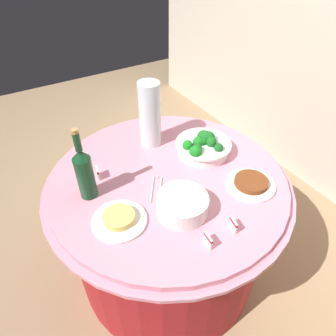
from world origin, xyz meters
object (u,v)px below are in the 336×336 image
food_plate_noodles (119,219)px  plate_stack (182,205)px  label_placard_front (233,224)px  label_placard_mid (98,172)px  label_placard_rear (208,240)px  broccoli_bowl (203,146)px  wine_bottle (84,172)px  serving_tongs (156,188)px  food_plate_stir_fry (251,183)px  decorative_fruit_vase (150,119)px

food_plate_noodles → plate_stack: bearing=70.6°
food_plate_noodles → label_placard_front: bearing=53.5°
label_placard_mid → label_placard_rear: (0.56, 0.20, 0.00)m
broccoli_bowl → label_placard_front: (0.46, -0.19, -0.02)m
wine_bottle → label_placard_front: bearing=40.8°
broccoli_bowl → serving_tongs: size_ratio=1.78×
broccoli_bowl → food_plate_stir_fry: (0.31, 0.04, -0.03)m
label_placard_mid → label_placard_rear: bearing=20.0°
label_placard_mid → serving_tongs: bearing=42.7°
broccoli_bowl → decorative_fruit_vase: (-0.22, -0.18, 0.10)m
serving_tongs → food_plate_noodles: bearing=-68.4°
serving_tongs → food_plate_noodles: 0.23m
broccoli_bowl → label_placard_mid: size_ratio=5.09×
broccoli_bowl → label_placard_mid: 0.53m
broccoli_bowl → food_plate_stir_fry: 0.31m
label_placard_rear → plate_stack: bearing=176.5°
decorative_fruit_vase → food_plate_stir_fry: 0.59m
decorative_fruit_vase → label_placard_rear: size_ratio=6.18×
serving_tongs → food_plate_noodles: (0.09, -0.22, 0.01)m
broccoli_bowl → food_plate_noodles: (0.19, -0.55, -0.03)m
wine_bottle → food_plate_stir_fry: wine_bottle is taller
label_placard_front → plate_stack: bearing=-147.3°
decorative_fruit_vase → label_placard_mid: 0.38m
broccoli_bowl → label_placard_rear: (0.46, -0.32, -0.02)m
wine_bottle → serving_tongs: bearing=65.5°
plate_stack → label_placard_front: 0.21m
wine_bottle → label_placard_rear: size_ratio=6.11×
label_placard_front → food_plate_stir_fry: bearing=122.3°
serving_tongs → food_plate_stir_fry: 0.42m
food_plate_stir_fry → label_placard_front: (0.15, -0.23, 0.02)m
plate_stack → food_plate_stir_fry: (0.03, 0.35, -0.03)m
serving_tongs → label_placard_front: size_ratio=2.85×
food_plate_noodles → label_placard_rear: (0.27, 0.23, 0.02)m
label_placard_mid → broccoli_bowl: bearing=79.1°
food_plate_noodles → food_plate_stir_fry: bearing=78.8°
plate_stack → label_placard_rear: bearing=-3.5°
label_placard_front → label_placard_rear: bearing=-86.3°
food_plate_noodles → label_placard_mid: 0.29m
serving_tongs → label_placard_rear: bearing=2.2°
broccoli_bowl → wine_bottle: wine_bottle is taller
broccoli_bowl → food_plate_stir_fry: bearing=7.3°
plate_stack → decorative_fruit_vase: bearing=165.6°
decorative_fruit_vase → food_plate_stir_fry: (0.53, 0.22, -0.13)m
broccoli_bowl → wine_bottle: size_ratio=0.83×
label_placard_front → label_placard_rear: same height
label_placard_rear → food_plate_noodles: bearing=-139.7°
food_plate_stir_fry → label_placard_mid: 0.70m
decorative_fruit_vase → serving_tongs: 0.39m
serving_tongs → label_placard_front: bearing=21.8°
food_plate_stir_fry → label_placard_mid: label_placard_mid is taller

